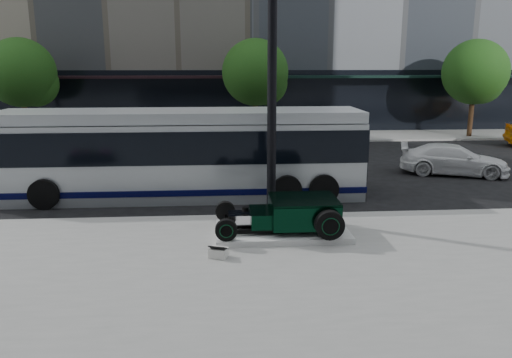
{
  "coord_description": "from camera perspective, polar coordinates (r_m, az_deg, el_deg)",
  "views": [
    {
      "loc": [
        -1.09,
        -16.0,
        4.47
      ],
      "look_at": [
        -0.07,
        -2.09,
        1.2
      ],
      "focal_mm": 35.0,
      "sensor_mm": 36.0,
      "label": 1
    }
  ],
  "objects": [
    {
      "name": "display_plinth",
      "position": [
        13.01,
        2.98,
        -6.01
      ],
      "size": [
        3.4,
        1.8,
        0.15
      ],
      "primitive_type": "cube",
      "color": "silver",
      "rests_on": "sidewalk_near"
    },
    {
      "name": "lamppost",
      "position": [
        13.88,
        1.84,
        11.62
      ],
      "size": [
        0.47,
        0.47,
        8.59
      ],
      "color": "black",
      "rests_on": "sidewalk_near"
    },
    {
      "name": "info_plaque",
      "position": [
        11.53,
        -4.33,
        -8.33
      ],
      "size": [
        0.48,
        0.42,
        0.31
      ],
      "color": "silver",
      "rests_on": "sidewalk_near"
    },
    {
      "name": "sidewalk_far",
      "position": [
        30.34,
        -2.1,
        4.82
      ],
      "size": [
        70.0,
        4.0,
        0.12
      ],
      "primitive_type": "cube",
      "color": "gray",
      "rests_on": "ground"
    },
    {
      "name": "transit_bus",
      "position": [
        17.01,
        -8.38,
        2.95
      ],
      "size": [
        12.12,
        2.88,
        2.92
      ],
      "color": "#B0B6BA",
      "rests_on": "ground"
    },
    {
      "name": "street_trees",
      "position": [
        29.17,
        0.2,
        11.81
      ],
      "size": [
        29.8,
        3.8,
        5.7
      ],
      "color": "black",
      "rests_on": "sidewalk_far"
    },
    {
      "name": "white_sedan",
      "position": [
        21.84,
        21.66,
        2.07
      ],
      "size": [
        4.54,
        3.02,
        1.22
      ],
      "primitive_type": "imported",
      "rotation": [
        0.0,
        0.0,
        1.23
      ],
      "color": "white",
      "rests_on": "ground"
    },
    {
      "name": "hot_rod",
      "position": [
        12.9,
        4.48,
        -3.85
      ],
      "size": [
        3.22,
        2.0,
        0.81
      ],
      "color": "black",
      "rests_on": "display_plinth"
    },
    {
      "name": "ground",
      "position": [
        16.65,
        -0.29,
        -2.38
      ],
      "size": [
        120.0,
        120.0,
        0.0
      ],
      "primitive_type": "plane",
      "color": "black",
      "rests_on": "ground"
    }
  ]
}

